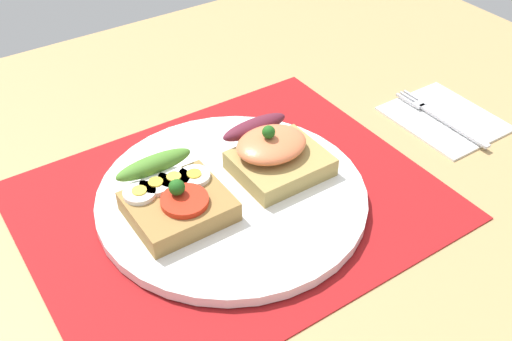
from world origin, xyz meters
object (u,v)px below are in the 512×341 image
object	(u,v)px
sandwich_egg_tomato	(173,196)
sandwich_salmon	(273,151)
fork	(439,116)
napkin	(444,118)
plate	(232,196)

from	to	relation	value
sandwich_egg_tomato	sandwich_salmon	distance (cm)	12.01
sandwich_egg_tomato	fork	distance (cm)	35.31
sandwich_salmon	sandwich_egg_tomato	bearing A→B (deg)	-179.88
sandwich_egg_tomato	sandwich_salmon	bearing A→B (deg)	0.12
sandwich_egg_tomato	sandwich_salmon	world-z (taller)	sandwich_salmon
sandwich_salmon	fork	bearing A→B (deg)	-6.59
sandwich_egg_tomato	fork	xyz separation A→B (cm)	(35.14, -2.65, -2.27)
napkin	sandwich_salmon	bearing A→B (deg)	173.21
sandwich_salmon	napkin	world-z (taller)	sandwich_salmon
fork	napkin	bearing A→B (deg)	-11.64
plate	sandwich_egg_tomato	world-z (taller)	sandwich_egg_tomato
plate	fork	xyz separation A→B (cm)	(29.07, -1.51, -0.11)
sandwich_salmon	fork	xyz separation A→B (cm)	(23.14, -2.67, -2.69)
plate	sandwich_egg_tomato	size ratio (longest dim) A/B	2.86
sandwich_egg_tomato	fork	bearing A→B (deg)	-4.31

